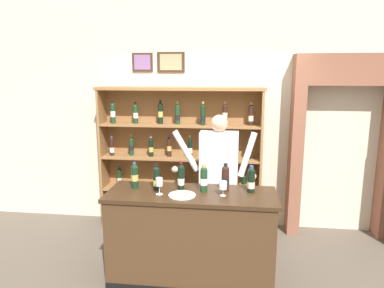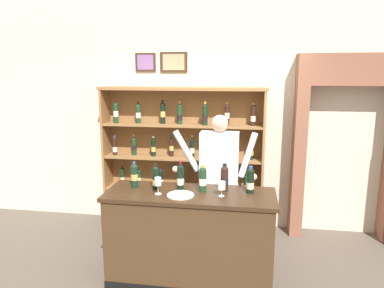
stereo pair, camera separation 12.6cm
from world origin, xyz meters
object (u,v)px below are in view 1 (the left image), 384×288
shopkeeper (218,170)px  tasting_bottle_vin_santo (204,178)px  wine_glass_right (223,186)px  tasting_counter (191,237)px  wine_shelf (180,155)px  wine_glass_left (159,183)px  tasting_bottle_riserva (225,178)px  tasting_bottle_prosecco (251,180)px  tasting_bottle_grappa (156,178)px  cheese_plate (182,195)px  tasting_bottle_rosso (135,176)px  tasting_bottle_brunello (181,177)px

shopkeeper → tasting_bottle_vin_santo: bearing=-103.9°
wine_glass_right → tasting_bottle_vin_santo: bearing=151.3°
tasting_bottle_vin_santo → tasting_counter: bearing=-153.6°
wine_shelf → wine_glass_left: wine_shelf is taller
tasting_bottle_riserva → tasting_bottle_prosecco: bearing=-4.3°
tasting_bottle_grappa → cheese_plate: (0.30, -0.16, -0.12)m
wine_glass_left → wine_shelf: bearing=90.1°
shopkeeper → tasting_bottle_grappa: shopkeeper is taller
wine_glass_right → wine_glass_left: 0.64m
tasting_bottle_prosecco → wine_glass_left: (-0.92, -0.18, -0.01)m
tasting_bottle_riserva → wine_glass_right: 0.17m
tasting_bottle_rosso → tasting_bottle_brunello: tasting_bottle_brunello is taller
wine_glass_left → tasting_bottle_riserva: bearing=17.3°
wine_shelf → tasting_bottle_prosecco: 1.50m
tasting_bottle_prosecco → cheese_plate: 0.72m
tasting_bottle_rosso → wine_glass_right: bearing=-7.9°
wine_glass_right → cheese_plate: size_ratio=0.55×
tasting_bottle_vin_santo → wine_glass_left: tasting_bottle_vin_santo is taller
shopkeeper → tasting_bottle_riserva: size_ratio=5.87×
tasting_bottle_rosso → tasting_bottle_grappa: (0.24, -0.02, -0.01)m
tasting_bottle_prosecco → wine_glass_left: bearing=-168.7°
tasting_bottle_vin_santo → tasting_bottle_prosecco: bearing=4.2°
tasting_bottle_grappa → wine_glass_left: tasting_bottle_grappa is taller
tasting_bottle_brunello → cheese_plate: tasting_bottle_brunello is taller
tasting_bottle_brunello → tasting_bottle_rosso: bearing=-176.4°
wine_glass_right → cheese_plate: 0.42m
tasting_bottle_brunello → wine_glass_left: tasting_bottle_brunello is taller
shopkeeper → tasting_bottle_prosecco: size_ratio=6.13×
wine_shelf → wine_glass_left: size_ratio=12.95×
tasting_bottle_vin_santo → cheese_plate: tasting_bottle_vin_santo is taller
tasting_counter → wine_glass_right: 0.68m
tasting_bottle_prosecco → wine_glass_left: size_ratio=1.62×
cheese_plate → wine_glass_left: bearing=177.2°
cheese_plate → tasting_bottle_vin_santo: bearing=38.6°
tasting_counter → tasting_bottle_riserva: 0.72m
wine_glass_left → cheese_plate: bearing=-2.8°
cheese_plate → tasting_bottle_riserva: bearing=27.2°
tasting_bottle_riserva → wine_glass_right: bearing=-95.9°
tasting_counter → tasting_bottle_vin_santo: 0.64m
wine_shelf → shopkeeper: bearing=-52.2°
tasting_bottle_riserva → wine_glass_left: 0.69m
tasting_counter → shopkeeper: bearing=66.3°
tasting_counter → tasting_bottle_prosecco: (0.60, 0.10, 0.62)m
tasting_counter → wine_shelf: bearing=103.7°
tasting_bottle_rosso → tasting_bottle_grappa: size_ratio=1.02×
wine_glass_right → tasting_bottle_prosecco: bearing=27.5°
tasting_bottle_grappa → wine_glass_right: 0.71m
tasting_bottle_prosecco → cheese_plate: size_ratio=1.03×
tasting_counter → tasting_bottle_riserva: (0.34, 0.12, 0.63)m
tasting_counter → tasting_bottle_grappa: (-0.38, 0.06, 0.61)m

